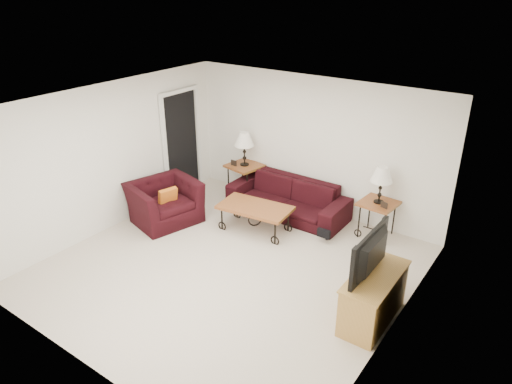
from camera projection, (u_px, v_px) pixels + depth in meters
ground at (229, 267)px, 7.19m from camera, size 5.00×5.00×0.00m
wall_back at (314, 145)px, 8.52m from camera, size 5.00×0.02×2.50m
wall_front at (75, 277)px, 4.82m from camera, size 5.00×0.02×2.50m
wall_left at (112, 157)px, 7.98m from camera, size 0.02×5.00×2.50m
wall_right at (400, 246)px, 5.36m from camera, size 0.02×5.00×2.50m
ceiling at (225, 106)px, 6.14m from camera, size 5.00×5.00×0.00m
doorway at (182, 144)px, 9.28m from camera, size 0.08×0.94×2.04m
sofa at (287, 198)px, 8.67m from camera, size 2.24×0.88×0.65m
side_table_left at (245, 180)px, 9.39m from camera, size 0.70×0.70×0.66m
side_table_right at (377, 219)px, 7.94m from camera, size 0.62×0.62×0.63m
lamp_left at (244, 149)px, 9.11m from camera, size 0.43×0.43×0.66m
lamp_right at (381, 185)px, 7.68m from camera, size 0.38×0.38×0.63m
photo_frame_left at (234, 163)px, 9.19m from camera, size 0.13×0.02×0.11m
photo_frame_right at (384, 205)px, 7.60m from camera, size 0.13×0.05×0.10m
coffee_table at (255, 218)px, 8.14m from camera, size 1.30×0.80×0.46m
armchair at (164, 202)px, 8.41m from camera, size 1.26×1.36×0.74m
throw_pillow at (168, 197)px, 8.23m from camera, size 0.17×0.35×0.33m
tv_stand at (373, 298)px, 5.97m from camera, size 0.47×1.13×0.68m
television at (377, 255)px, 5.72m from camera, size 0.13×1.01×0.58m
backpack at (327, 228)px, 7.84m from camera, size 0.39×0.32×0.45m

